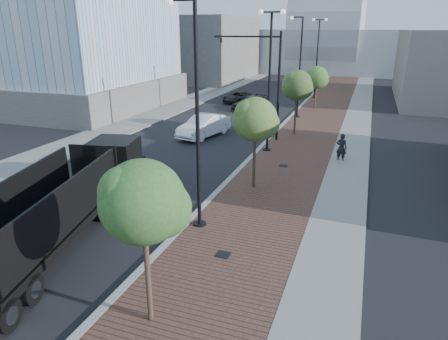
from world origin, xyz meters
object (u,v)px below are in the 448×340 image
(dark_car_mid, at_px, (237,97))
(dump_truck, at_px, (88,188))
(white_sedan, at_px, (204,126))
(pedestrian, at_px, (341,148))

(dark_car_mid, bearing_deg, dump_truck, -73.07)
(white_sedan, xyz_separation_m, pedestrian, (10.77, -3.04, 0.07))
(white_sedan, distance_m, pedestrian, 11.19)
(dump_truck, relative_size, white_sedan, 2.58)
(dump_truck, bearing_deg, white_sedan, 79.04)
(white_sedan, bearing_deg, dark_car_mid, 111.91)
(dump_truck, bearing_deg, dark_car_mid, 82.45)
(dark_car_mid, distance_m, pedestrian, 23.07)
(dark_car_mid, bearing_deg, white_sedan, -69.89)
(dark_car_mid, xyz_separation_m, pedestrian, (13.16, -18.94, 0.32))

